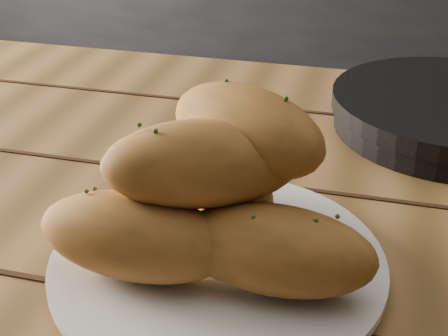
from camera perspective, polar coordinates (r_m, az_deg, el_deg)
plate at (r=0.52m, az=-0.56°, el=-8.78°), size 0.28×0.28×0.02m
bread_rolls at (r=0.49m, az=-0.68°, el=-2.34°), size 0.26×0.21×0.14m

